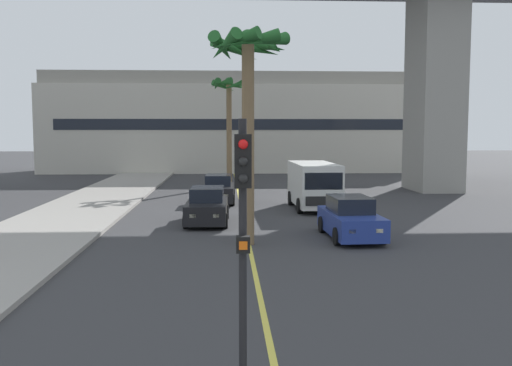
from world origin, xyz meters
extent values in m
cube|color=#DBCC4C|center=(0.00, 24.00, 0.00)|extent=(0.14, 56.00, 0.01)
cube|color=gray|center=(13.08, 36.30, 6.63)|extent=(2.80, 4.40, 13.27)
cube|color=beige|center=(0.00, 55.49, 4.14)|extent=(36.37, 8.00, 8.28)
cube|color=#9C998D|center=(0.00, 55.49, 8.88)|extent=(35.64, 7.20, 1.20)
cube|color=black|center=(0.00, 51.47, 4.56)|extent=(32.73, 0.04, 1.00)
cube|color=navy|center=(3.84, 19.57, 0.58)|extent=(1.86, 4.16, 0.80)
cube|color=black|center=(3.84, 19.72, 1.26)|extent=(1.47, 2.10, 0.60)
cube|color=#F2EDCC|center=(4.39, 17.58, 0.63)|extent=(0.24, 0.09, 0.14)
cube|color=#F2EDCC|center=(3.45, 17.55, 0.63)|extent=(0.24, 0.09, 0.14)
cylinder|color=black|center=(4.70, 18.33, 0.32)|extent=(0.24, 0.65, 0.64)
cylinder|color=black|center=(3.09, 18.27, 0.32)|extent=(0.24, 0.65, 0.64)
cylinder|color=black|center=(4.60, 20.87, 0.32)|extent=(0.24, 0.65, 0.64)
cylinder|color=black|center=(2.99, 20.81, 0.32)|extent=(0.24, 0.65, 0.64)
cube|color=black|center=(-1.63, 23.30, 0.58)|extent=(1.79, 4.14, 0.80)
cube|color=black|center=(-1.62, 23.45, 1.26)|extent=(1.44, 2.08, 0.60)
cube|color=#F2EDCC|center=(-1.21, 21.28, 0.63)|extent=(0.24, 0.09, 0.14)
cube|color=#F2EDCC|center=(-2.14, 21.30, 0.63)|extent=(0.24, 0.09, 0.14)
cylinder|color=black|center=(-0.85, 22.01, 0.32)|extent=(0.23, 0.64, 0.64)
cylinder|color=black|center=(-2.46, 22.05, 0.32)|extent=(0.23, 0.64, 0.64)
cylinder|color=black|center=(-0.79, 24.55, 0.32)|extent=(0.23, 0.64, 0.64)
cylinder|color=black|center=(-2.41, 24.59, 0.32)|extent=(0.23, 0.64, 0.64)
cube|color=black|center=(-1.23, 30.34, 0.58)|extent=(1.79, 4.13, 0.80)
cube|color=black|center=(-1.23, 30.49, 1.26)|extent=(1.44, 2.08, 0.60)
cube|color=#F2EDCC|center=(-0.80, 28.32, 0.63)|extent=(0.24, 0.09, 0.14)
cube|color=#F2EDCC|center=(-1.74, 28.34, 0.63)|extent=(0.24, 0.09, 0.14)
cylinder|color=black|center=(-0.45, 29.05, 0.32)|extent=(0.23, 0.64, 0.64)
cylinder|color=black|center=(-2.06, 29.09, 0.32)|extent=(0.23, 0.64, 0.64)
cylinder|color=black|center=(-0.39, 31.59, 0.32)|extent=(0.23, 0.64, 0.64)
cylinder|color=black|center=(-2.01, 31.63, 0.32)|extent=(0.23, 0.64, 0.64)
cube|color=silver|center=(3.69, 27.59, 1.31)|extent=(2.13, 5.25, 2.10)
cube|color=black|center=(3.75, 25.03, 1.66)|extent=(1.80, 0.12, 0.80)
cube|color=black|center=(3.76, 24.97, 0.73)|extent=(1.70, 0.10, 0.44)
cylinder|color=black|center=(4.68, 26.05, 0.38)|extent=(0.28, 0.77, 0.76)
cylinder|color=black|center=(2.78, 26.01, 0.38)|extent=(0.28, 0.77, 0.76)
cylinder|color=black|center=(4.60, 29.17, 0.38)|extent=(0.28, 0.77, 0.76)
cylinder|color=black|center=(2.70, 29.13, 0.38)|extent=(0.28, 0.77, 0.76)
cylinder|color=black|center=(-0.58, 6.88, 2.10)|extent=(0.12, 0.12, 4.20)
cube|color=black|center=(-0.58, 6.74, 3.60)|extent=(0.24, 0.20, 0.76)
sphere|color=red|center=(-0.58, 6.64, 3.84)|extent=(0.14, 0.14, 0.14)
sphere|color=black|center=(-0.58, 6.64, 3.60)|extent=(0.14, 0.14, 0.14)
sphere|color=black|center=(-0.58, 6.64, 3.36)|extent=(0.14, 0.14, 0.14)
cube|color=black|center=(-0.58, 6.76, 2.40)|extent=(0.20, 0.16, 0.24)
cube|color=orange|center=(-0.58, 6.68, 2.40)|extent=(0.12, 0.03, 0.12)
cylinder|color=brown|center=(-0.03, 18.63, 3.51)|extent=(0.43, 0.43, 7.03)
sphere|color=#236028|center=(-0.03, 18.63, 7.18)|extent=(0.60, 0.60, 0.60)
cone|color=#236028|center=(0.88, 18.77, 6.90)|extent=(0.72, 1.93, 0.95)
cone|color=#236028|center=(0.67, 19.23, 6.97)|extent=(1.56, 1.72, 0.82)
cone|color=#236028|center=(0.24, 19.51, 6.93)|extent=(1.94, 0.98, 0.89)
cone|color=#236028|center=(-0.45, 19.45, 6.88)|extent=(1.88, 1.25, 0.98)
cone|color=#236028|center=(-0.89, 18.94, 6.87)|extent=(1.05, 1.92, 1.00)
cone|color=#236028|center=(-0.84, 18.20, 6.84)|extent=(1.27, 1.87, 1.05)
cone|color=#236028|center=(-0.50, 17.84, 6.97)|extent=(1.85, 1.34, 0.84)
cone|color=#236028|center=(0.08, 17.72, 6.97)|extent=(1.93, 0.65, 0.83)
cone|color=#236028|center=(0.59, 17.95, 6.99)|extent=(1.70, 1.59, 0.80)
cylinder|color=brown|center=(-0.54, 39.88, 3.66)|extent=(0.38, 0.38, 7.33)
sphere|color=#236028|center=(-0.54, 39.88, 7.48)|extent=(0.60, 0.60, 0.60)
cone|color=#236028|center=(0.35, 39.76, 7.20)|extent=(0.68, 1.89, 0.96)
cone|color=#236028|center=(-0.08, 40.65, 7.24)|extent=(1.81, 1.34, 0.88)
cone|color=#236028|center=(-0.93, 40.69, 7.18)|extent=(1.85, 1.20, 0.99)
cone|color=#236028|center=(-1.43, 39.75, 7.22)|extent=(0.71, 1.90, 0.92)
cone|color=#236028|center=(-1.09, 39.17, 7.29)|extent=(1.73, 1.48, 0.79)
cone|color=#236028|center=(-0.15, 39.07, 7.17)|extent=(1.85, 1.20, 1.00)
camera|label=1|loc=(-0.82, -1.33, 4.04)|focal=40.12mm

